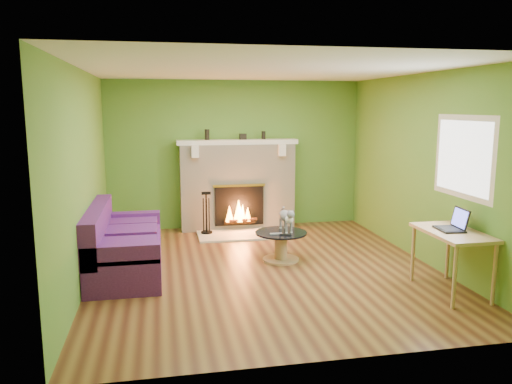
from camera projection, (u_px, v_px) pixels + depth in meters
floor at (265, 269)px, 6.68m from camera, size 5.00×5.00×0.00m
ceiling at (265, 70)px, 6.24m from camera, size 5.00×5.00×0.00m
wall_back at (236, 155)px, 8.88m from camera, size 5.00×0.00×5.00m
wall_front at (329, 212)px, 4.04m from camera, size 5.00×0.00×5.00m
wall_left at (83, 177)px, 6.03m from camera, size 0.00×5.00×5.00m
wall_right at (424, 169)px, 6.88m from camera, size 0.00×5.00×5.00m
window_frame at (464, 157)px, 5.96m from camera, size 0.00×1.20×1.20m
window_pane at (463, 157)px, 5.96m from camera, size 0.00×1.06×1.06m
fireplace at (238, 185)px, 8.79m from camera, size 2.10×0.46×1.58m
hearth at (243, 234)px, 8.42m from camera, size 1.50×0.75×0.03m
mantel at (238, 142)px, 8.64m from camera, size 2.10×0.28×0.08m
sofa at (122, 247)px, 6.51m from camera, size 0.89×1.95×0.88m
coffee_table at (281, 244)px, 7.01m from camera, size 0.73×0.73×0.41m
desk at (453, 239)px, 5.74m from camera, size 0.58×0.99×0.74m
cat at (286, 219)px, 7.02m from camera, size 0.23×0.57×0.35m
remote_silver at (276, 234)px, 6.85m from camera, size 0.17×0.05×0.02m
remote_black at (286, 235)px, 6.81m from camera, size 0.16×0.10×0.02m
laptop at (450, 219)px, 5.74m from camera, size 0.33×0.36×0.26m
fire_tools at (206, 212)px, 8.39m from camera, size 0.19×0.19×0.71m
mantel_vase_left at (207, 135)px, 8.55m from camera, size 0.08×0.08×0.18m
mantel_vase_right at (263, 135)px, 8.73m from camera, size 0.07×0.07×0.14m
mantel_box at (243, 137)px, 8.67m from camera, size 0.12×0.08×0.10m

